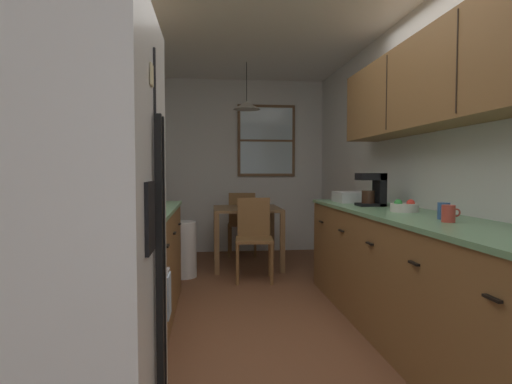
# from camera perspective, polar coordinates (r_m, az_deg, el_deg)

# --- Properties ---
(ground_plane) EXTENTS (12.00, 12.00, 0.00)m
(ground_plane) POSITION_cam_1_polar(r_m,az_deg,el_deg) (3.87, 0.02, -15.22)
(ground_plane) COLOR brown
(wall_left) EXTENTS (0.10, 9.00, 2.55)m
(wall_left) POSITION_cam_1_polar(r_m,az_deg,el_deg) (3.78, -20.84, 3.80)
(wall_left) COLOR silver
(wall_left) RESTS_ON ground
(wall_right) EXTENTS (0.10, 9.00, 2.55)m
(wall_right) POSITION_cam_1_polar(r_m,az_deg,el_deg) (4.06, 19.36, 3.74)
(wall_right) COLOR silver
(wall_right) RESTS_ON ground
(wall_back) EXTENTS (4.40, 0.10, 2.55)m
(wall_back) POSITION_cam_1_polar(r_m,az_deg,el_deg) (6.32, -2.67, 3.50)
(wall_back) COLOR silver
(wall_back) RESTS_ON ground
(ceiling_slab) EXTENTS (4.40, 9.00, 0.08)m
(ceiling_slab) POSITION_cam_1_polar(r_m,az_deg,el_deg) (3.93, 0.02, 23.53)
(ceiling_slab) COLOR white
(refrigerator) EXTENTS (0.73, 0.76, 1.76)m
(refrigerator) POSITION_cam_1_polar(r_m,az_deg,el_deg) (1.61, -26.09, -8.85)
(refrigerator) COLOR white
(refrigerator) RESTS_ON ground
(stove_range) EXTENTS (0.66, 0.65, 1.10)m
(stove_range) POSITION_cam_1_polar(r_m,az_deg,el_deg) (2.39, -20.92, -15.02)
(stove_range) COLOR silver
(stove_range) RESTS_ON ground
(microwave_over_range) EXTENTS (0.39, 0.56, 0.32)m
(microwave_over_range) POSITION_cam_1_polar(r_m,az_deg,el_deg) (2.35, -24.17, 13.27)
(microwave_over_range) COLOR black
(counter_left) EXTENTS (0.64, 1.78, 0.90)m
(counter_left) POSITION_cam_1_polar(r_m,az_deg,el_deg) (3.55, -16.02, -9.44)
(counter_left) COLOR brown
(counter_left) RESTS_ON ground
(upper_cabinets_left) EXTENTS (0.33, 1.86, 0.63)m
(upper_cabinets_left) POSITION_cam_1_polar(r_m,az_deg,el_deg) (3.50, -18.78, 12.72)
(upper_cabinets_left) COLOR brown
(counter_right) EXTENTS (0.64, 3.18, 0.90)m
(counter_right) POSITION_cam_1_polar(r_m,az_deg,el_deg) (3.20, 20.37, -10.86)
(counter_right) COLOR brown
(counter_right) RESTS_ON ground
(upper_cabinets_right) EXTENTS (0.33, 2.86, 0.63)m
(upper_cabinets_right) POSITION_cam_1_polar(r_m,az_deg,el_deg) (3.19, 23.53, 13.73)
(upper_cabinets_right) COLOR brown
(dining_table) EXTENTS (0.83, 0.87, 0.74)m
(dining_table) POSITION_cam_1_polar(r_m,az_deg,el_deg) (5.31, -1.26, -3.39)
(dining_table) COLOR brown
(dining_table) RESTS_ON ground
(dining_chair_near) EXTENTS (0.43, 0.43, 0.90)m
(dining_chair_near) POSITION_cam_1_polar(r_m,az_deg,el_deg) (4.69, -0.28, -5.74)
(dining_chair_near) COLOR brown
(dining_chair_near) RESTS_ON ground
(dining_chair_far) EXTENTS (0.44, 0.44, 0.90)m
(dining_chair_far) POSITION_cam_1_polar(r_m,az_deg,el_deg) (5.96, -1.87, -3.92)
(dining_chair_far) COLOR brown
(dining_chair_far) RESTS_ON ground
(pendant_light) EXTENTS (0.34, 0.34, 0.58)m
(pendant_light) POSITION_cam_1_polar(r_m,az_deg,el_deg) (5.34, -1.27, 11.66)
(pendant_light) COLOR black
(back_window) EXTENTS (0.86, 0.05, 1.06)m
(back_window) POSITION_cam_1_polar(r_m,az_deg,el_deg) (6.31, 1.41, 6.96)
(back_window) COLOR brown
(trash_bin) EXTENTS (0.29, 0.29, 0.63)m
(trash_bin) POSITION_cam_1_polar(r_m,az_deg,el_deg) (4.87, -9.77, -7.66)
(trash_bin) COLOR white
(trash_bin) RESTS_ON ground
(storage_canister) EXTENTS (0.13, 0.13, 0.18)m
(storage_canister) POSITION_cam_1_polar(r_m,az_deg,el_deg) (2.82, -18.42, -1.48)
(storage_canister) COLOR #265999
(storage_canister) RESTS_ON counter_left
(dish_towel) EXTENTS (0.02, 0.16, 0.24)m
(dish_towel) POSITION_cam_1_polar(r_m,az_deg,el_deg) (2.48, -11.77, -13.58)
(dish_towel) COLOR silver
(coffee_maker) EXTENTS (0.22, 0.18, 0.28)m
(coffee_maker) POSITION_cam_1_polar(r_m,az_deg,el_deg) (3.75, 15.66, 0.44)
(coffee_maker) COLOR black
(coffee_maker) RESTS_ON counter_right
(mug_by_coffeemaker) EXTENTS (0.11, 0.08, 0.10)m
(mug_by_coffeemaker) POSITION_cam_1_polar(r_m,az_deg,el_deg) (2.70, 24.66, -2.67)
(mug_by_coffeemaker) COLOR #BF3F33
(mug_by_coffeemaker) RESTS_ON counter_right
(mug_spare) EXTENTS (0.11, 0.07, 0.10)m
(mug_spare) POSITION_cam_1_polar(r_m,az_deg,el_deg) (2.86, 24.13, -2.35)
(mug_spare) COLOR #335999
(mug_spare) RESTS_ON counter_right
(fruit_bowl) EXTENTS (0.20, 0.20, 0.09)m
(fruit_bowl) POSITION_cam_1_polar(r_m,az_deg,el_deg) (3.28, 19.46, -1.90)
(fruit_bowl) COLOR silver
(fruit_bowl) RESTS_ON counter_right
(dish_rack) EXTENTS (0.28, 0.34, 0.10)m
(dish_rack) POSITION_cam_1_polar(r_m,az_deg,el_deg) (4.17, 12.71, -0.66)
(dish_rack) COLOR silver
(dish_rack) RESTS_ON counter_right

